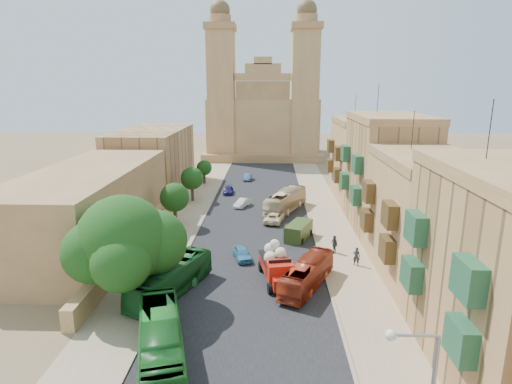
# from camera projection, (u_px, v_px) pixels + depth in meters

# --- Properties ---
(ground) EXTENTS (260.00, 260.00, 0.00)m
(ground) POSITION_uv_depth(u_px,v_px,m) (243.00, 337.00, 29.97)
(ground) COLOR brown
(road_surface) EXTENTS (14.00, 140.00, 0.01)m
(road_surface) POSITION_uv_depth(u_px,v_px,m) (257.00, 213.00, 59.05)
(road_surface) COLOR black
(road_surface) RESTS_ON ground
(sidewalk_east) EXTENTS (5.00, 140.00, 0.01)m
(sidewalk_east) POSITION_uv_depth(u_px,v_px,m) (326.00, 214.00, 58.74)
(sidewalk_east) COLOR #9E8667
(sidewalk_east) RESTS_ON ground
(sidewalk_west) EXTENTS (5.00, 140.00, 0.01)m
(sidewalk_west) POSITION_uv_depth(u_px,v_px,m) (189.00, 212.00, 59.36)
(sidewalk_west) COLOR #9E8667
(sidewalk_west) RESTS_ON ground
(kerb_east) EXTENTS (0.25, 140.00, 0.12)m
(kerb_east) POSITION_uv_depth(u_px,v_px,m) (308.00, 213.00, 58.80)
(kerb_east) COLOR #9E8667
(kerb_east) RESTS_ON ground
(kerb_west) EXTENTS (0.25, 140.00, 0.12)m
(kerb_west) POSITION_uv_depth(u_px,v_px,m) (207.00, 212.00, 59.26)
(kerb_west) COLOR #9E8667
(kerb_west) RESTS_ON ground
(townhouse_a) EXTENTS (9.00, 14.00, 16.40)m
(townhouse_a) POSITION_uv_depth(u_px,v_px,m) (512.00, 275.00, 24.98)
(townhouse_a) COLOR tan
(townhouse_a) RESTS_ON ground
(townhouse_b) EXTENTS (9.00, 14.00, 14.90)m
(townhouse_b) POSITION_uv_depth(u_px,v_px,m) (426.00, 216.00, 38.73)
(townhouse_b) COLOR #A87C4C
(townhouse_b) RESTS_ON ground
(townhouse_c) EXTENTS (9.00, 14.00, 17.40)m
(townhouse_c) POSITION_uv_depth(u_px,v_px,m) (387.00, 172.00, 52.00)
(townhouse_c) COLOR tan
(townhouse_c) RESTS_ON ground
(townhouse_d) EXTENTS (9.00, 14.00, 15.90)m
(townhouse_d) POSITION_uv_depth(u_px,v_px,m) (362.00, 159.00, 65.75)
(townhouse_d) COLOR #A87C4C
(townhouse_d) RESTS_ON ground
(west_wall) EXTENTS (1.00, 40.00, 1.80)m
(west_wall) POSITION_uv_depth(u_px,v_px,m) (147.00, 230.00, 49.54)
(west_wall) COLOR #A87C4C
(west_wall) RESTS_ON ground
(west_building_low) EXTENTS (10.00, 28.00, 8.40)m
(west_building_low) POSITION_uv_depth(u_px,v_px,m) (90.00, 207.00, 46.98)
(west_building_low) COLOR olive
(west_building_low) RESTS_ON ground
(west_building_mid) EXTENTS (10.00, 22.00, 10.00)m
(west_building_mid) POSITION_uv_depth(u_px,v_px,m) (153.00, 159.00, 71.99)
(west_building_mid) COLOR tan
(west_building_mid) RESTS_ON ground
(church) EXTENTS (28.00, 22.50, 36.30)m
(church) POSITION_uv_depth(u_px,v_px,m) (263.00, 117.00, 103.85)
(church) COLOR #A87C4C
(church) RESTS_ON ground
(ficus_tree) EXTENTS (9.14, 8.41, 9.14)m
(ficus_tree) POSITION_uv_depth(u_px,v_px,m) (124.00, 243.00, 32.84)
(ficus_tree) COLOR #37271B
(ficus_tree) RESTS_ON ground
(street_tree_a) EXTENTS (3.38, 3.38, 5.19)m
(street_tree_a) POSITION_uv_depth(u_px,v_px,m) (147.00, 232.00, 41.08)
(street_tree_a) COLOR #37271B
(street_tree_a) RESTS_ON ground
(street_tree_b) EXTENTS (3.60, 3.60, 5.54)m
(street_tree_b) POSITION_uv_depth(u_px,v_px,m) (174.00, 198.00, 52.66)
(street_tree_b) COLOR #37271B
(street_tree_b) RESTS_ON ground
(street_tree_c) EXTENTS (3.41, 3.41, 5.25)m
(street_tree_c) POSITION_uv_depth(u_px,v_px,m) (192.00, 178.00, 64.33)
(street_tree_c) COLOR #37271B
(street_tree_c) RESTS_ON ground
(street_tree_d) EXTENTS (2.74, 2.74, 4.21)m
(street_tree_d) POSITION_uv_depth(u_px,v_px,m) (204.00, 168.00, 76.14)
(street_tree_d) COLOR #37271B
(street_tree_d) RESTS_ON ground
(red_truck) EXTENTS (3.47, 6.47, 3.60)m
(red_truck) POSITION_uv_depth(u_px,v_px,m) (277.00, 264.00, 38.25)
(red_truck) COLOR red
(red_truck) RESTS_ON ground
(olive_pickup) EXTENTS (3.56, 4.95, 1.88)m
(olive_pickup) POSITION_uv_depth(u_px,v_px,m) (299.00, 231.00, 48.96)
(olive_pickup) COLOR #31451A
(olive_pickup) RESTS_ON ground
(bus_green_south) EXTENTS (5.41, 11.21, 3.04)m
(bus_green_south) POSITION_uv_depth(u_px,v_px,m) (161.00, 344.00, 26.63)
(bus_green_south) COLOR #196321
(bus_green_south) RESTS_ON ground
(bus_green_north) EXTENTS (5.86, 9.93, 2.73)m
(bus_green_north) POSITION_uv_depth(u_px,v_px,m) (171.00, 279.00, 35.91)
(bus_green_north) COLOR #165621
(bus_green_north) RESTS_ON ground
(bus_red_east) EXTENTS (5.55, 8.80, 2.44)m
(bus_red_east) POSITION_uv_depth(u_px,v_px,m) (307.00, 274.00, 37.17)
(bus_red_east) COLOR maroon
(bus_red_east) RESTS_ON ground
(bus_cream_east) EXTENTS (6.38, 10.46, 2.89)m
(bus_cream_east) POSITION_uv_depth(u_px,v_px,m) (286.00, 201.00, 59.80)
(bus_cream_east) COLOR #C7B088
(bus_cream_east) RESTS_ON ground
(car_blue_a) EXTENTS (2.41, 3.88, 1.23)m
(car_blue_a) POSITION_uv_depth(u_px,v_px,m) (242.00, 253.00, 43.29)
(car_blue_a) COLOR teal
(car_blue_a) RESTS_ON ground
(car_white_a) EXTENTS (2.53, 3.73, 1.16)m
(car_white_a) POSITION_uv_depth(u_px,v_px,m) (242.00, 203.00, 61.93)
(car_white_a) COLOR silver
(car_white_a) RESTS_ON ground
(car_cream) EXTENTS (2.98, 4.92, 1.28)m
(car_cream) POSITION_uv_depth(u_px,v_px,m) (274.00, 217.00, 55.01)
(car_cream) COLOR beige
(car_cream) RESTS_ON ground
(car_dkblue) EXTENTS (1.64, 3.80, 1.09)m
(car_dkblue) POSITION_uv_depth(u_px,v_px,m) (228.00, 190.00, 69.48)
(car_dkblue) COLOR #171554
(car_dkblue) RESTS_ON ground
(car_white_b) EXTENTS (2.20, 4.29, 1.40)m
(car_white_b) POSITION_uv_depth(u_px,v_px,m) (290.00, 193.00, 66.91)
(car_white_b) COLOR silver
(car_white_b) RESTS_ON ground
(car_blue_b) EXTENTS (1.56, 3.59, 1.15)m
(car_blue_b) POSITION_uv_depth(u_px,v_px,m) (248.00, 177.00, 79.23)
(car_blue_b) COLOR #3A5997
(car_blue_b) RESTS_ON ground
(pedestrian_a) EXTENTS (0.78, 0.62, 1.86)m
(pedestrian_a) POSITION_uv_depth(u_px,v_px,m) (356.00, 256.00, 41.74)
(pedestrian_a) COLOR #27252C
(pedestrian_a) RESTS_ON ground
(pedestrian_c) EXTENTS (0.88, 1.23, 1.94)m
(pedestrian_c) POSITION_uv_depth(u_px,v_px,m) (334.00, 244.00, 44.82)
(pedestrian_c) COLOR #33333B
(pedestrian_c) RESTS_ON ground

